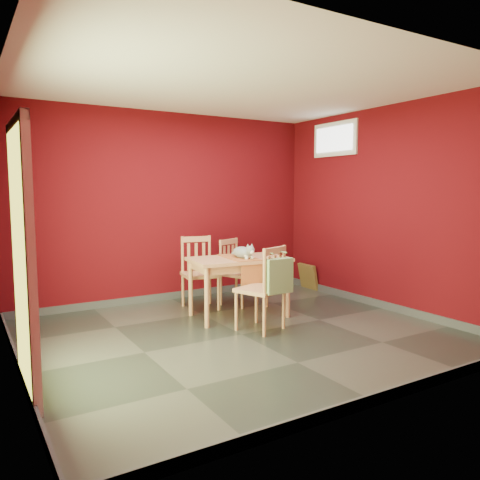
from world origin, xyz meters
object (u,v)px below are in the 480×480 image
cat (243,250)px  chair_near (264,287)px  chair_far_left (199,272)px  tote_bag (279,276)px  picture_frame (308,276)px  chair_far_right (237,271)px  dining_table (239,265)px

cat → chair_near: bearing=-99.8°
chair_far_left → tote_bag: bearing=-82.0°
cat → picture_frame: bearing=25.2°
cat → chair_far_right: bearing=63.7°
cat → tote_bag: bearing=-93.9°
chair_far_right → chair_near: 1.28m
tote_bag → cat: size_ratio=1.12×
chair_near → picture_frame: 2.44m
dining_table → tote_bag: (-0.01, -0.86, 0.00)m
picture_frame → chair_near: bearing=-141.4°
chair_far_left → chair_far_right: bearing=-9.7°
chair_far_right → cat: cat is taller
dining_table → tote_bag: size_ratio=2.82×
tote_bag → picture_frame: (1.84, 1.73, -0.46)m
chair_far_left → cat: 0.85m
chair_near → chair_far_right: bearing=73.1°
dining_table → picture_frame: 2.08m
chair_near → cat: chair_near is taller
dining_table → chair_far_right: (0.31, 0.58, -0.19)m
chair_far_left → tote_bag: (0.21, -1.53, 0.17)m
dining_table → picture_frame: size_ratio=3.14×
dining_table → tote_bag: tote_bag is taller
tote_bag → cat: bearing=87.9°
dining_table → chair_near: size_ratio=1.31×
tote_bag → picture_frame: bearing=43.2°
tote_bag → chair_far_right: bearing=77.5°
chair_near → picture_frame: chair_near is taller
chair_near → cat: (0.08, 0.59, 0.36)m
chair_near → tote_bag: (0.05, -0.22, 0.16)m
chair_far_left → chair_near: chair_near is taller
chair_far_left → chair_far_right: 0.54m
dining_table → cat: cat is taller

